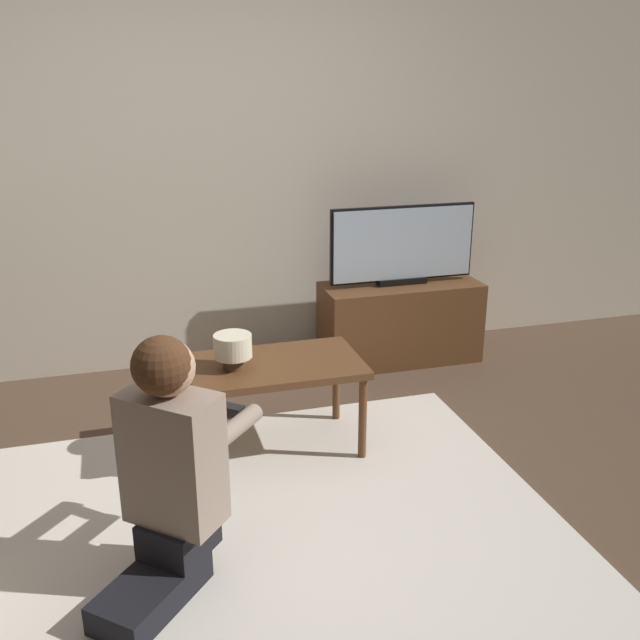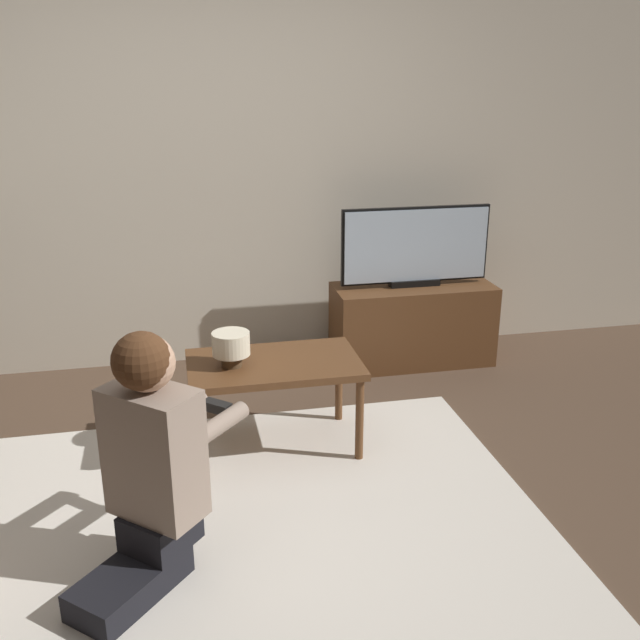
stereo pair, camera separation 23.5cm
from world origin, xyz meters
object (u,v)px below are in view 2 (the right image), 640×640
at_px(coffee_table, 274,371).
at_px(person_kneeling, 151,458).
at_px(tv, 416,246).
at_px(table_lamp, 231,346).

bearing_deg(coffee_table, person_kneeling, -123.60).
bearing_deg(tv, coffee_table, -137.83).
bearing_deg(person_kneeling, tv, -89.95).
relative_size(coffee_table, person_kneeling, 0.87).
bearing_deg(table_lamp, coffee_table, 4.68).
relative_size(tv, table_lamp, 5.28).
height_order(person_kneeling, table_lamp, person_kneeling).
distance_m(coffee_table, table_lamp, 0.26).
distance_m(tv, coffee_table, 1.45).
xyz_separation_m(tv, person_kneeling, (-1.61, -1.80, -0.27)).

